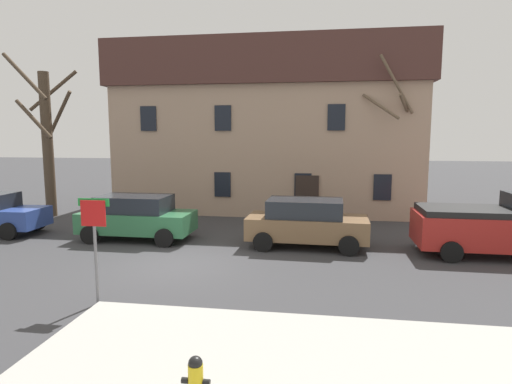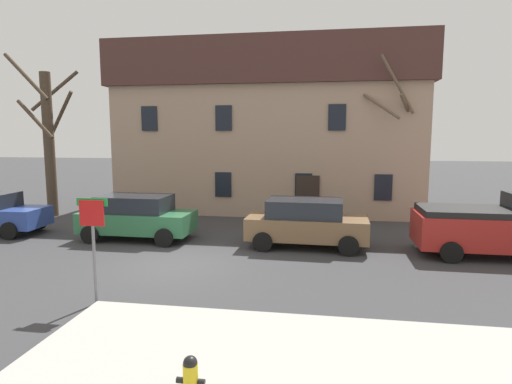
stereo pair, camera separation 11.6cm
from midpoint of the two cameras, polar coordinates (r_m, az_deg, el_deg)
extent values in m
plane|color=#38383A|center=(13.61, -10.63, -9.45)|extent=(120.00, 120.00, 0.00)
cube|color=tan|center=(23.81, 2.10, 5.71)|extent=(15.38, 6.95, 6.40)
cube|color=#4C2D28|center=(24.07, 2.15, 16.05)|extent=(15.88, 7.45, 2.25)
cube|color=#2D231E|center=(20.32, 7.10, -0.74)|extent=(1.10, 0.12, 2.10)
cube|color=black|center=(20.80, -4.26, 1.02)|extent=(0.80, 0.08, 1.20)
cube|color=black|center=(20.27, 6.56, 0.82)|extent=(0.80, 0.08, 1.20)
cube|color=black|center=(20.44, 16.85, 0.60)|extent=(0.80, 0.08, 1.20)
cube|color=black|center=(21.84, -13.97, 9.54)|extent=(0.80, 0.08, 1.20)
cube|color=black|center=(20.68, -4.21, 9.86)|extent=(0.80, 0.08, 1.20)
cube|color=black|center=(20.14, 10.99, 9.81)|extent=(0.80, 0.08, 1.20)
cylinder|color=#4C3D2D|center=(23.17, -25.88, 5.66)|extent=(0.50, 0.50, 7.00)
cylinder|color=#4C3D2D|center=(24.37, -25.27, 12.18)|extent=(2.42, 0.77, 2.07)
cylinder|color=#4C3D2D|center=(22.51, -27.38, 8.66)|extent=(1.82, 0.26, 1.84)
cylinder|color=#4C3D2D|center=(22.53, -28.35, 13.48)|extent=(2.35, 0.53, 2.21)
cylinder|color=#4C3D2D|center=(23.68, -24.53, 9.61)|extent=(1.71, 0.72, 2.15)
cylinder|color=brown|center=(20.68, 17.15, 5.97)|extent=(0.37, 0.37, 7.01)
cylinder|color=brown|center=(19.94, 16.64, 10.96)|extent=(1.61, 0.84, 1.21)
cylinder|color=brown|center=(20.09, 18.63, 13.52)|extent=(1.69, 0.76, 2.53)
cylinder|color=brown|center=(20.42, 19.77, 10.47)|extent=(1.00, 1.73, 1.24)
cylinder|color=brown|center=(21.81, 17.04, 11.71)|extent=(2.25, 0.19, 2.34)
cylinder|color=black|center=(20.22, -27.04, -3.59)|extent=(0.69, 0.24, 0.68)
cylinder|color=black|center=(18.83, -30.02, -4.54)|extent=(0.69, 0.24, 0.68)
cube|color=#2D6B42|center=(16.90, -15.41, -3.82)|extent=(4.26, 1.91, 0.76)
cube|color=#1E232B|center=(16.82, -15.75, -1.49)|extent=(2.65, 1.66, 0.62)
cylinder|color=black|center=(17.26, -9.72, -4.64)|extent=(0.68, 0.23, 0.68)
cylinder|color=black|center=(15.58, -12.00, -6.02)|extent=(0.68, 0.23, 0.68)
cylinder|color=black|center=(18.42, -18.20, -4.15)|extent=(0.68, 0.23, 0.68)
cylinder|color=black|center=(16.86, -21.16, -5.34)|extent=(0.68, 0.23, 0.68)
cube|color=brown|center=(15.32, 7.07, -4.73)|extent=(4.30, 2.00, 0.78)
cube|color=#1E232B|center=(15.20, 6.79, -2.15)|extent=(2.68, 1.72, 0.62)
cylinder|color=black|center=(16.28, 12.36, -5.45)|extent=(0.69, 0.24, 0.68)
cylinder|color=black|center=(14.48, 12.52, -7.08)|extent=(0.69, 0.24, 0.68)
cylinder|color=black|center=(16.46, 2.24, -5.14)|extent=(0.69, 0.24, 0.68)
cylinder|color=black|center=(14.67, 1.13, -6.70)|extent=(0.69, 0.24, 0.68)
cube|color=#AD231E|center=(16.18, 30.61, -4.55)|extent=(5.62, 2.13, 1.07)
cube|color=black|center=(15.67, 26.56, -2.29)|extent=(2.93, 2.02, 0.20)
cylinder|color=black|center=(16.69, 23.08, -5.57)|extent=(0.68, 0.23, 0.68)
cylinder|color=black|center=(14.74, 24.94, -7.35)|extent=(0.68, 0.23, 0.68)
cylinder|color=gold|center=(6.77, -8.23, -24.03)|extent=(0.22, 0.22, 0.57)
sphere|color=black|center=(6.61, -8.28, -21.76)|extent=(0.21, 0.21, 0.21)
cylinder|color=black|center=(6.79, -9.64, -23.63)|extent=(0.10, 0.09, 0.09)
cylinder|color=black|center=(6.71, -6.80, -24.00)|extent=(0.10, 0.09, 0.09)
cylinder|color=slate|center=(10.66, -20.61, -7.64)|extent=(0.07, 0.07, 2.48)
cube|color=red|center=(10.44, -20.90, -2.67)|extent=(0.60, 0.03, 0.60)
cube|color=#1E8C38|center=(10.44, -20.85, -1.28)|extent=(0.76, 0.02, 0.18)
torus|color=black|center=(20.50, -13.88, -2.79)|extent=(0.71, 0.17, 0.71)
torus|color=black|center=(20.75, -16.68, -2.77)|extent=(0.71, 0.17, 0.71)
cylinder|color=#1E4C8C|center=(20.58, -15.31, -2.18)|extent=(0.99, 0.22, 0.19)
cylinder|color=#1E4C8C|center=(20.60, -15.87, -1.54)|extent=(0.09, 0.05, 0.45)
camera|label=1|loc=(0.06, -89.80, 0.03)|focal=29.81mm
camera|label=2|loc=(0.06, 90.20, -0.03)|focal=29.81mm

